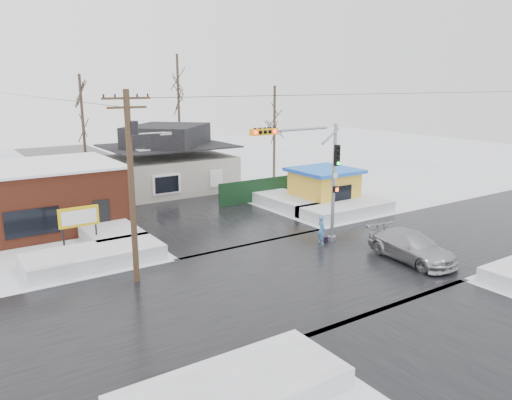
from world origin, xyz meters
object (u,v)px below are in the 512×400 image
pedestrian (322,230)px  traffic_signal (314,169)px  car (411,247)px  marquee_sign (79,218)px  kiosk (324,187)px  utility_pole (132,176)px

pedestrian → traffic_signal: bearing=96.9°
pedestrian → car: pedestrian is taller
marquee_sign → kiosk: bearing=1.6°
traffic_signal → car: size_ratio=1.33×
traffic_signal → marquee_sign: (-11.43, 6.53, -2.62)m
traffic_signal → pedestrian: size_ratio=4.13×
kiosk → traffic_signal: bearing=-135.2°
utility_pole → pedestrian: (11.02, -0.59, -4.27)m
kiosk → car: (-4.29, -11.87, -0.70)m
utility_pole → kiosk: bearing=20.4°
traffic_signal → marquee_sign: traffic_signal is taller
marquee_sign → car: marquee_sign is taller
kiosk → pedestrian: bearing=-132.1°
utility_pole → pedestrian: 11.83m
car → utility_pole: bearing=162.0°
utility_pole → kiosk: (17.43, 6.49, -3.65)m
marquee_sign → car: size_ratio=0.48×
traffic_signal → utility_pole: (-10.36, 0.53, 0.57)m
utility_pole → car: bearing=-22.3°
kiosk → utility_pole: bearing=-159.6°
utility_pole → traffic_signal: bearing=-2.9°
car → traffic_signal: bearing=124.1°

